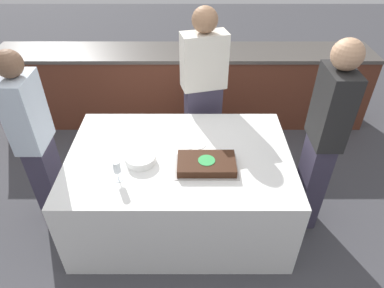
# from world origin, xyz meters

# --- Properties ---
(ground_plane) EXTENTS (14.00, 14.00, 0.00)m
(ground_plane) POSITION_xyz_m (0.00, 0.00, 0.00)
(ground_plane) COLOR #424247
(back_counter) EXTENTS (4.40, 0.58, 0.92)m
(back_counter) POSITION_xyz_m (0.00, 1.67, 0.46)
(back_counter) COLOR #5B2D1E
(back_counter) RESTS_ON ground_plane
(dining_table) EXTENTS (1.78, 1.19, 0.74)m
(dining_table) POSITION_xyz_m (0.00, 0.00, 0.37)
(dining_table) COLOR white
(dining_table) RESTS_ON ground_plane
(cake) EXTENTS (0.48, 0.30, 0.07)m
(cake) POSITION_xyz_m (0.21, -0.16, 0.77)
(cake) COLOR #B7B2AD
(cake) RESTS_ON dining_table
(plate_stack) EXTENTS (0.24, 0.24, 0.06)m
(plate_stack) POSITION_xyz_m (-0.29, -0.10, 0.77)
(plate_stack) COLOR white
(plate_stack) RESTS_ON dining_table
(wine_glass) EXTENTS (0.06, 0.06, 0.17)m
(wine_glass) POSITION_xyz_m (-0.43, -0.30, 0.86)
(wine_glass) COLOR white
(wine_glass) RESTS_ON dining_table
(side_plate_near_cake) EXTENTS (0.19, 0.19, 0.00)m
(side_plate_near_cake) POSITION_xyz_m (0.13, 0.14, 0.75)
(side_plate_near_cake) COLOR white
(side_plate_near_cake) RESTS_ON dining_table
(person_cutting_cake) EXTENTS (0.45, 0.30, 1.66)m
(person_cutting_cake) POSITION_xyz_m (0.21, 0.81, 0.86)
(person_cutting_cake) COLOR #383347
(person_cutting_cake) RESTS_ON ground_plane
(person_seated_left) EXTENTS (0.20, 0.33, 1.61)m
(person_seated_left) POSITION_xyz_m (-1.11, 0.00, 0.84)
(person_seated_left) COLOR #383347
(person_seated_left) RESTS_ON ground_plane
(person_seated_right) EXTENTS (0.21, 0.34, 1.68)m
(person_seated_right) POSITION_xyz_m (1.11, 0.00, 0.89)
(person_seated_right) COLOR #383347
(person_seated_right) RESTS_ON ground_plane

